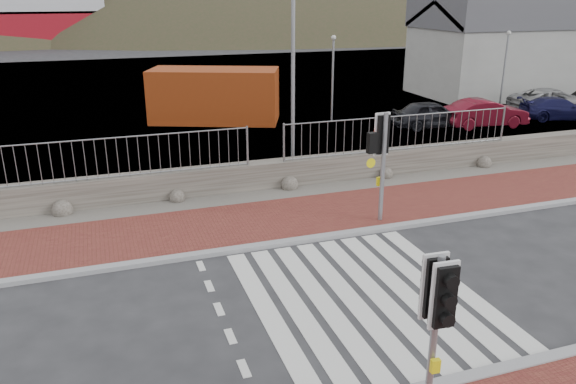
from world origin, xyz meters
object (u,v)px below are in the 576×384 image
object	(u,v)px
car_b	(485,113)
car_a	(432,114)
car_c	(558,109)
streetlight	(297,54)
traffic_signal_near	(437,305)
shipping_container	(215,95)
traffic_signal_far	(383,145)
car_d	(552,100)

from	to	relation	value
car_b	car_a	bearing A→B (deg)	81.17
car_b	car_c	bearing A→B (deg)	-82.57
car_a	car_b	distance (m)	2.60
streetlight	car_b	distance (m)	12.35
traffic_signal_near	car_c	size ratio (longest dim) A/B	0.71
shipping_container	car_b	xyz separation A→B (m)	(11.82, -5.31, -0.62)
shipping_container	car_b	size ratio (longest dim) A/B	1.55
streetlight	shipping_container	size ratio (longest dim) A/B	1.21
traffic_signal_near	traffic_signal_far	size ratio (longest dim) A/B	0.88
traffic_signal_near	streetlight	size ratio (longest dim) A/B	0.37
traffic_signal_near	car_d	world-z (taller)	traffic_signal_near
shipping_container	traffic_signal_far	bearing A→B (deg)	-61.55
car_c	car_b	bearing A→B (deg)	107.81
streetlight	car_c	xyz separation A→B (m)	(15.50, 4.48, -3.61)
streetlight	shipping_container	world-z (taller)	streetlight
traffic_signal_near	shipping_container	xyz separation A→B (m)	(1.26, 21.26, -0.67)
traffic_signal_near	shipping_container	distance (m)	21.31
streetlight	car_a	size ratio (longest dim) A/B	2.00
car_d	traffic_signal_near	bearing A→B (deg)	137.03
traffic_signal_far	shipping_container	size ratio (longest dim) A/B	0.51
car_a	car_b	xyz separation A→B (m)	(2.52, -0.64, 0.02)
streetlight	car_d	size ratio (longest dim) A/B	1.64
streetlight	car_d	xyz separation A→B (m)	(16.52, 6.03, -3.54)
traffic_signal_near	traffic_signal_far	distance (m)	7.61
car_b	car_d	world-z (taller)	car_b
traffic_signal_near	car_a	xyz separation A→B (m)	(10.56, 16.59, -1.32)
car_c	car_d	world-z (taller)	car_d
traffic_signal_near	shipping_container	bearing A→B (deg)	89.84
car_d	shipping_container	bearing A→B (deg)	81.75
car_d	car_c	bearing A→B (deg)	150.01
car_a	car_c	bearing A→B (deg)	-87.62
traffic_signal_far	car_a	size ratio (longest dim) A/B	0.83
car_a	streetlight	bearing A→B (deg)	126.60
traffic_signal_near	car_a	bearing A→B (deg)	60.74
traffic_signal_near	car_b	bearing A→B (deg)	53.87
shipping_container	car_c	distance (m)	17.10
car_b	car_c	world-z (taller)	car_b
streetlight	car_b	world-z (taller)	streetlight
shipping_container	streetlight	bearing A→B (deg)	-63.26
car_a	car_b	world-z (taller)	car_b
streetlight	car_c	world-z (taller)	streetlight
traffic_signal_near	car_b	world-z (taller)	traffic_signal_near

